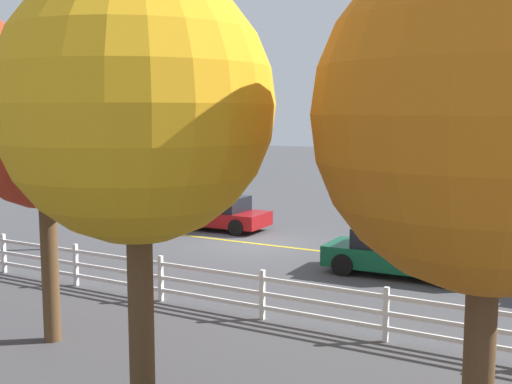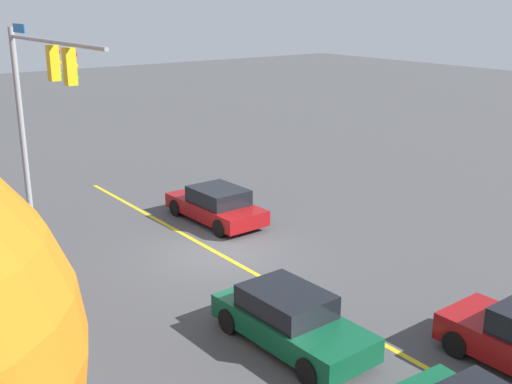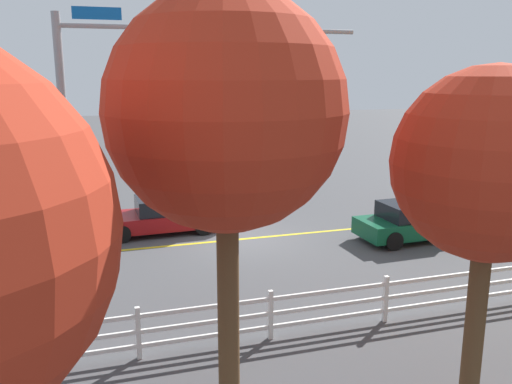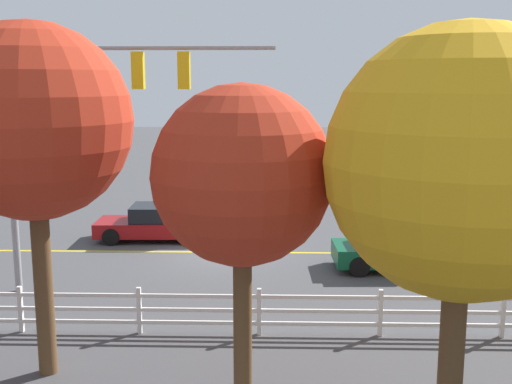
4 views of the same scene
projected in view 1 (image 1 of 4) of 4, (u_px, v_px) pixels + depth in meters
name	position (u px, v px, depth m)	size (l,w,h in m)	color
ground_plane	(251.00, 243.00, 22.88)	(120.00, 120.00, 0.00)	#444447
lane_center_stripe	(357.00, 255.00, 20.92)	(28.00, 0.16, 0.01)	gold
signal_assembly	(93.00, 98.00, 20.20)	(7.51, 0.38, 7.31)	gray
car_1	(216.00, 213.00, 25.55)	(4.36, 2.00, 1.35)	maroon
car_2	(398.00, 252.00, 18.33)	(4.31, 1.95, 1.37)	#0C4C2D
white_rail_fence	(209.00, 285.00, 15.09)	(26.10, 0.10, 1.15)	white
tree_1	(136.00, 106.00, 9.73)	(4.29, 4.29, 6.94)	brown
tree_2	(490.00, 116.00, 8.28)	(4.71, 4.71, 7.00)	brown
tree_5	(44.00, 129.00, 12.59)	(3.24, 3.24, 6.00)	brown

